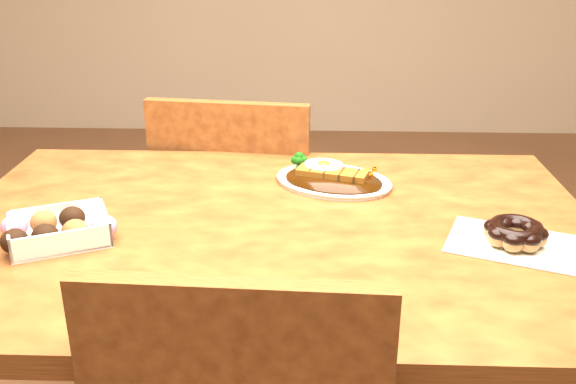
{
  "coord_description": "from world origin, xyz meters",
  "views": [
    {
      "loc": [
        0.07,
        -1.06,
        1.26
      ],
      "look_at": [
        0.03,
        0.01,
        0.81
      ],
      "focal_mm": 40.0,
      "sensor_mm": 36.0,
      "label": 1
    }
  ],
  "objects_px": {
    "chair_far": "(242,228)",
    "pon_de_ring": "(515,234)",
    "katsu_curry_plate": "(332,178)",
    "donut_box": "(57,229)",
    "table": "(273,271)"
  },
  "relations": [
    {
      "from": "chair_far",
      "to": "pon_de_ring",
      "type": "height_order",
      "value": "chair_far"
    },
    {
      "from": "katsu_curry_plate",
      "to": "donut_box",
      "type": "distance_m",
      "value": 0.56
    },
    {
      "from": "table",
      "to": "pon_de_ring",
      "type": "distance_m",
      "value": 0.44
    },
    {
      "from": "pon_de_ring",
      "to": "table",
      "type": "bearing_deg",
      "value": 170.75
    },
    {
      "from": "table",
      "to": "katsu_curry_plate",
      "type": "xyz_separation_m",
      "value": [
        0.11,
        0.2,
        0.11
      ]
    },
    {
      "from": "chair_far",
      "to": "pon_de_ring",
      "type": "bearing_deg",
      "value": 138.35
    },
    {
      "from": "table",
      "to": "pon_de_ring",
      "type": "height_order",
      "value": "pon_de_ring"
    },
    {
      "from": "table",
      "to": "pon_de_ring",
      "type": "relative_size",
      "value": 4.69
    },
    {
      "from": "table",
      "to": "katsu_curry_plate",
      "type": "height_order",
      "value": "katsu_curry_plate"
    },
    {
      "from": "katsu_curry_plate",
      "to": "pon_de_ring",
      "type": "relative_size",
      "value": 1.14
    },
    {
      "from": "katsu_curry_plate",
      "to": "donut_box",
      "type": "relative_size",
      "value": 1.45
    },
    {
      "from": "chair_far",
      "to": "pon_de_ring",
      "type": "xyz_separation_m",
      "value": [
        0.54,
        -0.6,
        0.29
      ]
    },
    {
      "from": "chair_far",
      "to": "donut_box",
      "type": "height_order",
      "value": "chair_far"
    },
    {
      "from": "table",
      "to": "katsu_curry_plate",
      "type": "bearing_deg",
      "value": 60.64
    },
    {
      "from": "table",
      "to": "donut_box",
      "type": "relative_size",
      "value": 5.99
    }
  ]
}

